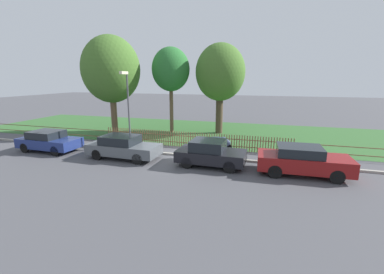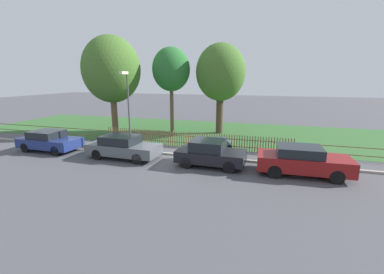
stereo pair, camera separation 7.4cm
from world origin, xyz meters
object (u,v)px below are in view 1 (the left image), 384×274
at_px(parked_car_silver_hatchback, 49,141).
at_px(street_lamp, 127,101).
at_px(tree_nearest_kerb, 111,70).
at_px(parked_car_black_saloon, 123,147).
at_px(parked_car_red_compact, 302,160).
at_px(parked_car_navy_estate, 210,153).
at_px(tree_mid_park, 220,73).
at_px(covered_motorcycle, 218,142).
at_px(tree_behind_motorcycle, 171,70).

xyz_separation_m(parked_car_silver_hatchback, street_lamp, (4.98, 1.84, 2.61)).
height_order(tree_nearest_kerb, street_lamp, tree_nearest_kerb).
relative_size(parked_car_black_saloon, parked_car_red_compact, 0.99).
xyz_separation_m(parked_car_navy_estate, tree_mid_park, (-1.15, 8.77, 4.47)).
bearing_deg(covered_motorcycle, parked_car_red_compact, -35.12).
bearing_deg(tree_nearest_kerb, parked_car_black_saloon, -53.61).
height_order(parked_car_navy_estate, parked_car_red_compact, parked_car_red_compact).
relative_size(parked_car_red_compact, tree_mid_park, 0.58).
relative_size(parked_car_silver_hatchback, street_lamp, 0.78).
relative_size(parked_car_silver_hatchback, covered_motorcycle, 2.02).
bearing_deg(street_lamp, tree_behind_motorcycle, 83.77).
bearing_deg(parked_car_silver_hatchback, tree_nearest_kerb, 80.70).
distance_m(parked_car_black_saloon, parked_car_navy_estate, 5.38).
xyz_separation_m(parked_car_black_saloon, tree_nearest_kerb, (-4.50, 6.11, 4.74)).
relative_size(tree_mid_park, street_lamp, 1.48).
distance_m(covered_motorcycle, street_lamp, 6.54).
xyz_separation_m(parked_car_black_saloon, covered_motorcycle, (5.24, 2.95, -0.08)).
distance_m(parked_car_red_compact, tree_mid_park, 11.49).
relative_size(parked_car_black_saloon, tree_nearest_kerb, 0.54).
bearing_deg(parked_car_black_saloon, tree_mid_park, 65.91).
relative_size(tree_nearest_kerb, street_lamp, 1.59).
xyz_separation_m(parked_car_red_compact, street_lamp, (-10.72, 1.77, 2.55)).
xyz_separation_m(parked_car_silver_hatchback, tree_mid_park, (9.83, 8.90, 4.50)).
bearing_deg(street_lamp, parked_car_navy_estate, -15.95).
distance_m(parked_car_navy_estate, street_lamp, 6.76).
xyz_separation_m(tree_mid_park, street_lamp, (-4.85, -7.05, -1.89)).
bearing_deg(parked_car_red_compact, tree_behind_motorcycle, 139.58).
distance_m(parked_car_red_compact, tree_nearest_kerb, 16.47).
height_order(covered_motorcycle, tree_behind_motorcycle, tree_behind_motorcycle).
xyz_separation_m(parked_car_black_saloon, tree_behind_motorcycle, (0.06, 8.13, 4.76)).
bearing_deg(tree_nearest_kerb, tree_mid_park, 17.81).
height_order(tree_nearest_kerb, tree_behind_motorcycle, tree_nearest_kerb).
xyz_separation_m(tree_nearest_kerb, tree_mid_park, (8.73, 2.80, -0.25)).
distance_m(parked_car_black_saloon, street_lamp, 3.26).
bearing_deg(covered_motorcycle, parked_car_navy_estate, -91.82).
distance_m(tree_behind_motorcycle, street_lamp, 6.66).
relative_size(parked_car_silver_hatchback, tree_nearest_kerb, 0.49).
bearing_deg(parked_car_black_saloon, covered_motorcycle, 30.67).
xyz_separation_m(parked_car_navy_estate, tree_nearest_kerb, (-9.88, 5.96, 4.72)).
distance_m(tree_nearest_kerb, tree_behind_motorcycle, 4.99).
distance_m(parked_car_silver_hatchback, parked_car_red_compact, 15.70).
relative_size(covered_motorcycle, tree_nearest_kerb, 0.24).
xyz_separation_m(parked_car_silver_hatchback, tree_nearest_kerb, (1.10, 6.09, 4.75)).
height_order(parked_car_red_compact, tree_mid_park, tree_mid_park).
distance_m(tree_nearest_kerb, tree_mid_park, 9.17).
xyz_separation_m(parked_car_black_saloon, parked_car_navy_estate, (5.38, 0.15, 0.02)).
height_order(parked_car_silver_hatchback, parked_car_navy_estate, parked_car_navy_estate).
relative_size(parked_car_silver_hatchback, tree_mid_park, 0.53).
bearing_deg(parked_car_navy_estate, parked_car_silver_hatchback, -177.79).
bearing_deg(covered_motorcycle, tree_behind_motorcycle, 130.46).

